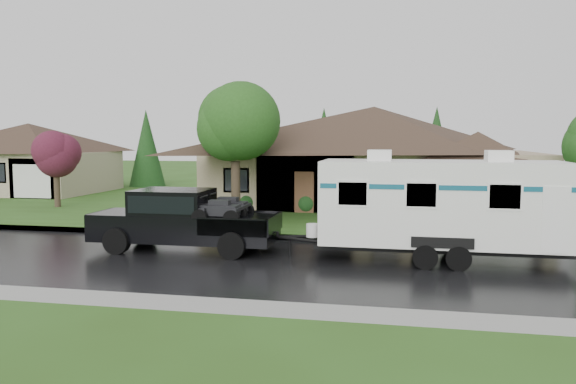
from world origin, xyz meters
name	(u,v)px	position (x,y,z in m)	size (l,w,h in m)	color
ground	(296,251)	(0.00, 0.00, 0.00)	(140.00, 140.00, 0.00)	#2E5019
road	(284,264)	(0.00, -2.00, 0.01)	(140.00, 8.00, 0.01)	black
curb	(306,238)	(0.00, 2.25, 0.07)	(140.00, 0.50, 0.15)	gray
lawn	(341,201)	(0.00, 15.00, 0.07)	(140.00, 26.00, 0.15)	#2E5019
house_main	(379,144)	(2.29, 13.84, 3.59)	(19.44, 10.80, 6.90)	gray
house_far	(31,152)	(-21.78, 15.85, 2.97)	(10.80, 8.64, 5.80)	tan
tree_left_green	(235,126)	(-3.85, 5.61, 4.49)	(3.78, 3.78, 6.26)	#382B1E
tree_red	(56,155)	(-15.03, 8.67, 3.03)	(2.51, 2.51, 4.16)	#382B1E
shrub_row	(368,204)	(2.00, 9.30, 0.65)	(13.60, 1.00, 1.00)	#143814
pickup_truck	(181,218)	(-4.00, -0.59, 1.16)	(6.48, 2.46, 2.16)	black
travel_trailer	(440,203)	(4.82, -0.59, 1.90)	(7.99, 2.81, 3.58)	white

